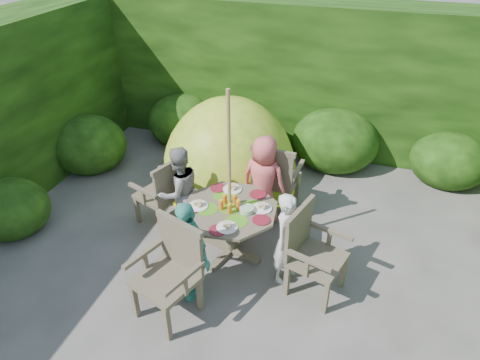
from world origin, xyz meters
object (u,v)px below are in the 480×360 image
(garden_chair_front, at_px, (171,270))
(garden_chair_back, at_px, (275,177))
(child_left, at_px, (179,191))
(child_front, at_px, (188,250))
(child_right, at_px, (288,239))
(child_back, at_px, (264,181))
(parasol_pole, at_px, (229,180))
(dome_tent, at_px, (229,176))
(garden_chair_right, at_px, (311,251))
(patio_table, at_px, (230,215))
(garden_chair_left, at_px, (163,191))

(garden_chair_front, bearing_deg, garden_chair_back, 93.37)
(child_left, distance_m, child_front, 1.13)
(child_right, relative_size, child_back, 0.90)
(parasol_pole, xyz_separation_m, child_back, (0.22, 0.77, -0.45))
(garden_chair_back, xyz_separation_m, dome_tent, (-0.93, 0.67, -0.56))
(garden_chair_right, bearing_deg, child_front, 127.09)
(garden_chair_front, distance_m, child_front, 0.29)
(parasol_pole, height_order, garden_chair_front, parasol_pole)
(garden_chair_front, bearing_deg, child_right, 57.55)
(garden_chair_back, distance_m, garden_chair_front, 2.18)
(garden_chair_right, xyz_separation_m, garden_chair_front, (-1.34, -0.75, 0.02))
(garden_chair_right, relative_size, dome_tent, 0.37)
(garden_chair_back, height_order, child_left, child_left)
(patio_table, relative_size, parasol_pole, 0.67)
(garden_chair_right, xyz_separation_m, garden_chair_left, (-2.10, 0.58, -0.02))
(garden_chair_front, bearing_deg, patio_table, 93.81)
(parasol_pole, relative_size, garden_chair_front, 2.08)
(parasol_pole, bearing_deg, child_left, 164.31)
(parasol_pole, height_order, child_front, parasol_pole)
(patio_table, relative_size, dome_tent, 0.54)
(garden_chair_right, distance_m, child_back, 1.35)
(garden_chair_right, bearing_deg, patio_table, 90.76)
(child_front, bearing_deg, dome_tent, 130.22)
(garden_chair_left, height_order, child_left, child_left)
(garden_chair_left, bearing_deg, child_front, 57.76)
(garden_chair_front, relative_size, child_left, 0.84)
(patio_table, bearing_deg, garden_chair_back, 73.54)
(garden_chair_right, height_order, garden_chair_front, garden_chair_front)
(child_front, bearing_deg, child_left, 150.34)
(garden_chair_left, height_order, dome_tent, dome_tent)
(garden_chair_front, distance_m, child_left, 1.35)
(parasol_pole, height_order, garden_chair_right, parasol_pole)
(garden_chair_front, distance_m, dome_tent, 2.83)
(patio_table, bearing_deg, child_front, -105.98)
(garden_chair_left, relative_size, child_front, 0.79)
(parasol_pole, xyz_separation_m, child_left, (-0.77, 0.22, -0.47))
(garden_chair_right, relative_size, child_left, 0.81)
(child_back, relative_size, child_front, 1.05)
(child_left, xyz_separation_m, child_back, (0.99, 0.55, 0.02))
(child_right, bearing_deg, garden_chair_front, 149.28)
(parasol_pole, distance_m, child_left, 0.93)
(child_left, bearing_deg, child_back, 152.42)
(parasol_pole, relative_size, garden_chair_left, 2.24)
(child_left, bearing_deg, parasol_pole, 107.42)
(parasol_pole, height_order, dome_tent, parasol_pole)
(dome_tent, bearing_deg, garden_chair_front, -66.05)
(garden_chair_left, distance_m, dome_tent, 1.57)
(child_front, relative_size, dome_tent, 0.45)
(child_left, distance_m, dome_tent, 1.63)
(garden_chair_front, xyz_separation_m, dome_tent, (-0.33, 2.76, -0.56))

